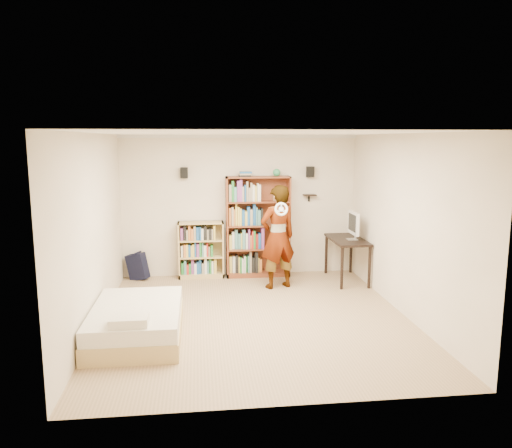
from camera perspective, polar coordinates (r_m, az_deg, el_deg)
The scene contains 14 objects.
ground at distance 7.52m, azimuth -0.15°, elevation -10.68°, with size 4.50×5.00×0.01m, color tan.
room_shell at distance 7.10m, azimuth -0.15°, elevation 2.76°, with size 4.52×5.02×2.71m.
crown_molding at distance 7.05m, azimuth -0.16°, elevation 10.11°, with size 4.50×5.00×0.06m.
speaker_left at distance 9.43m, azimuth -8.22°, elevation 5.82°, with size 0.14×0.12×0.20m, color black.
speaker_right at distance 9.67m, azimuth 6.22°, elevation 5.95°, with size 0.14×0.12×0.20m, color black.
wall_shelf at distance 9.72m, azimuth 6.16°, elevation 3.31°, with size 0.25×0.16×0.03m, color black.
tall_bookshelf at distance 9.54m, azimuth 0.23°, elevation -0.32°, with size 1.22×0.35×1.93m, color brown, non-canonical shape.
low_bookshelf at distance 9.57m, azimuth -6.30°, elevation -2.95°, with size 0.86×0.32×1.07m, color tan, non-canonical shape.
computer_desk at distance 9.48m, azimuth 10.33°, elevation -4.02°, with size 0.59×1.17×0.80m, color black, non-canonical shape.
imac at distance 9.26m, azimuth 10.96°, elevation -0.22°, with size 0.10×0.51×0.51m, color silver, non-canonical shape.
daybed at distance 6.95m, azimuth -13.48°, elevation -10.38°, with size 1.17×1.80×0.53m, color white, non-canonical shape.
person at distance 8.78m, azimuth 2.51°, elevation -1.49°, with size 0.67×0.44×1.84m, color black.
wii_wheel at distance 8.36m, azimuth 2.91°, elevation 1.71°, with size 0.23×0.23×0.04m, color silver.
navy_bag at distance 9.70m, azimuth -13.38°, elevation -4.69°, with size 0.38×0.24×0.51m, color black, non-canonical shape.
Camera 1 is at (-0.80, -7.01, 2.61)m, focal length 35.00 mm.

